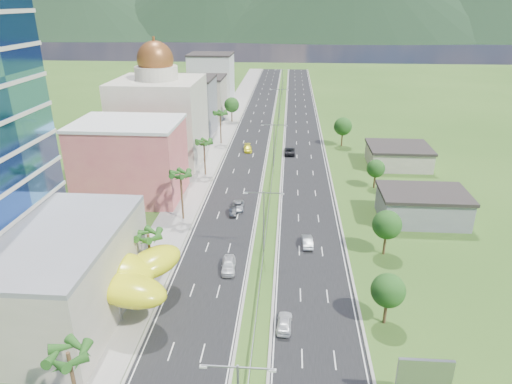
# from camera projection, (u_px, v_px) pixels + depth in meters

# --- Properties ---
(ground) EXTENTS (500.00, 500.00, 0.00)m
(ground) POSITION_uv_depth(u_px,v_px,m) (259.00, 293.00, 62.72)
(ground) COLOR #2D5119
(ground) RESTS_ON ground
(road_left) EXTENTS (11.00, 260.00, 0.04)m
(road_left) POSITION_uv_depth(u_px,v_px,m) (255.00, 126.00, 145.91)
(road_left) COLOR black
(road_left) RESTS_ON ground
(road_right) EXTENTS (11.00, 260.00, 0.04)m
(road_right) POSITION_uv_depth(u_px,v_px,m) (302.00, 127.00, 144.88)
(road_right) COLOR black
(road_right) RESTS_ON ground
(sidewalk_left) EXTENTS (7.00, 260.00, 0.12)m
(sidewalk_left) POSITION_uv_depth(u_px,v_px,m) (225.00, 125.00, 146.54)
(sidewalk_left) COLOR gray
(sidewalk_left) RESTS_ON ground
(median_guardrail) EXTENTS (0.10, 216.06, 0.76)m
(median_guardrail) POSITION_uv_depth(u_px,v_px,m) (276.00, 141.00, 128.61)
(median_guardrail) COLOR gray
(median_guardrail) RESTS_ON ground
(streetlight_median_b) EXTENTS (6.04, 0.25, 11.00)m
(streetlight_median_b) POSITION_uv_depth(u_px,v_px,m) (264.00, 217.00, 69.28)
(streetlight_median_b) COLOR gray
(streetlight_median_b) RESTS_ON ground
(streetlight_median_c) EXTENTS (6.04, 0.25, 11.00)m
(streetlight_median_c) POSITION_uv_depth(u_px,v_px,m) (274.00, 142.00, 106.03)
(streetlight_median_c) COLOR gray
(streetlight_median_c) RESTS_ON ground
(streetlight_median_d) EXTENTS (6.04, 0.25, 11.00)m
(streetlight_median_d) POSITION_uv_depth(u_px,v_px,m) (279.00, 102.00, 147.37)
(streetlight_median_d) COLOR gray
(streetlight_median_d) RESTS_ON ground
(streetlight_median_e) EXTENTS (6.04, 0.25, 11.00)m
(streetlight_median_e) POSITION_uv_depth(u_px,v_px,m) (282.00, 80.00, 188.71)
(streetlight_median_e) COLOR gray
(streetlight_median_e) RESTS_ON ground
(mall_podium) EXTENTS (30.00, 24.00, 11.00)m
(mall_podium) POSITION_uv_depth(u_px,v_px,m) (2.00, 274.00, 57.26)
(mall_podium) COLOR #9F9A83
(mall_podium) RESTS_ON ground
(lime_canopy) EXTENTS (18.00, 15.00, 7.40)m
(lime_canopy) POSITION_uv_depth(u_px,v_px,m) (102.00, 272.00, 58.47)
(lime_canopy) COLOR #D2D314
(lime_canopy) RESTS_ON ground
(pink_shophouse) EXTENTS (20.00, 15.00, 15.00)m
(pink_shophouse) POSITION_uv_depth(u_px,v_px,m) (131.00, 161.00, 91.12)
(pink_shophouse) COLOR #CB535C
(pink_shophouse) RESTS_ON ground
(domed_building) EXTENTS (20.00, 20.00, 28.70)m
(domed_building) POSITION_uv_depth(u_px,v_px,m) (160.00, 115.00, 110.75)
(domed_building) COLOR beige
(domed_building) RESTS_ON ground
(midrise_grey) EXTENTS (16.00, 15.00, 16.00)m
(midrise_grey) POSITION_uv_depth(u_px,v_px,m) (187.00, 107.00, 134.95)
(midrise_grey) COLOR gray
(midrise_grey) RESTS_ON ground
(midrise_beige) EXTENTS (16.00, 15.00, 13.00)m
(midrise_beige) POSITION_uv_depth(u_px,v_px,m) (201.00, 97.00, 155.75)
(midrise_beige) COLOR #9F9A83
(midrise_beige) RESTS_ON ground
(midrise_white) EXTENTS (16.00, 15.00, 18.00)m
(midrise_white) POSITION_uv_depth(u_px,v_px,m) (212.00, 79.00, 175.90)
(midrise_white) COLOR silver
(midrise_white) RESTS_ON ground
(billboard) EXTENTS (5.20, 0.35, 6.20)m
(billboard) POSITION_uv_depth(u_px,v_px,m) (425.00, 374.00, 43.30)
(billboard) COLOR gray
(billboard) RESTS_ON ground
(shed_near) EXTENTS (15.00, 10.00, 5.00)m
(shed_near) POSITION_uv_depth(u_px,v_px,m) (422.00, 207.00, 82.80)
(shed_near) COLOR gray
(shed_near) RESTS_ON ground
(shed_far) EXTENTS (14.00, 12.00, 4.40)m
(shed_far) POSITION_uv_depth(u_px,v_px,m) (398.00, 157.00, 110.33)
(shed_far) COLOR #9F9A83
(shed_far) RESTS_ON ground
(palm_tree_a) EXTENTS (3.60, 3.60, 9.10)m
(palm_tree_a) POSITION_uv_depth(u_px,v_px,m) (69.00, 357.00, 40.45)
(palm_tree_a) COLOR #47301C
(palm_tree_a) RESTS_ON ground
(palm_tree_b) EXTENTS (3.60, 3.60, 8.10)m
(palm_tree_b) POSITION_uv_depth(u_px,v_px,m) (148.00, 237.00, 62.87)
(palm_tree_b) COLOR #47301C
(palm_tree_b) RESTS_ON ground
(palm_tree_c) EXTENTS (3.60, 3.60, 9.60)m
(palm_tree_c) POSITION_uv_depth(u_px,v_px,m) (180.00, 176.00, 80.69)
(palm_tree_c) COLOR #47301C
(palm_tree_c) RESTS_ON ground
(palm_tree_d) EXTENTS (3.60, 3.60, 8.60)m
(palm_tree_d) POSITION_uv_depth(u_px,v_px,m) (204.00, 143.00, 102.19)
(palm_tree_d) COLOR #47301C
(palm_tree_d) RESTS_ON ground
(palm_tree_e) EXTENTS (3.60, 3.60, 9.40)m
(palm_tree_e) POSITION_uv_depth(u_px,v_px,m) (220.00, 114.00, 124.86)
(palm_tree_e) COLOR #47301C
(palm_tree_e) RESTS_ON ground
(leafy_tree_lfar) EXTENTS (4.90, 4.90, 8.05)m
(leafy_tree_lfar) POSITION_uv_depth(u_px,v_px,m) (232.00, 105.00, 148.89)
(leafy_tree_lfar) COLOR #47301C
(leafy_tree_lfar) RESTS_ON ground
(leafy_tree_ra) EXTENTS (4.20, 4.20, 6.90)m
(leafy_tree_ra) POSITION_uv_depth(u_px,v_px,m) (388.00, 291.00, 55.17)
(leafy_tree_ra) COLOR #47301C
(leafy_tree_ra) RESTS_ON ground
(leafy_tree_rb) EXTENTS (4.55, 4.55, 7.47)m
(leafy_tree_rb) POSITION_uv_depth(u_px,v_px,m) (387.00, 225.00, 70.43)
(leafy_tree_rb) COLOR #47301C
(leafy_tree_rb) RESTS_ON ground
(leafy_tree_rc) EXTENTS (3.85, 3.85, 6.33)m
(leafy_tree_rc) POSITION_uv_depth(u_px,v_px,m) (376.00, 169.00, 96.26)
(leafy_tree_rc) COLOR #47301C
(leafy_tree_rc) RESTS_ON ground
(leafy_tree_rd) EXTENTS (4.90, 4.90, 8.05)m
(leafy_tree_rd) POSITION_uv_depth(u_px,v_px,m) (343.00, 126.00, 123.62)
(leafy_tree_rd) COLOR #47301C
(leafy_tree_rd) RESTS_ON ground
(mountain_ridge) EXTENTS (860.00, 140.00, 90.00)m
(mountain_ridge) POSITION_uv_depth(u_px,v_px,m) (346.00, 39.00, 472.00)
(mountain_ridge) COLOR black
(mountain_ridge) RESTS_ON ground
(car_white_near_left) EXTENTS (2.46, 5.21, 1.72)m
(car_white_near_left) POSITION_uv_depth(u_px,v_px,m) (229.00, 265.00, 67.76)
(car_white_near_left) COLOR silver
(car_white_near_left) RESTS_ON road_left
(car_dark_left) EXTENTS (1.73, 3.97, 1.27)m
(car_dark_left) POSITION_uv_depth(u_px,v_px,m) (233.00, 211.00, 85.53)
(car_dark_left) COLOR black
(car_dark_left) RESTS_ON road_left
(car_silver_mid_left) EXTENTS (2.41, 4.83, 1.31)m
(car_silver_mid_left) POSITION_uv_depth(u_px,v_px,m) (238.00, 206.00, 87.65)
(car_silver_mid_left) COLOR #94989B
(car_silver_mid_left) RESTS_ON road_left
(car_yellow_far_left) EXTENTS (2.78, 5.35, 1.48)m
(car_yellow_far_left) POSITION_uv_depth(u_px,v_px,m) (248.00, 148.00, 121.30)
(car_yellow_far_left) COLOR yellow
(car_yellow_far_left) RESTS_ON road_left
(car_white_near_right) EXTENTS (2.00, 4.52, 1.51)m
(car_white_near_right) POSITION_uv_depth(u_px,v_px,m) (284.00, 322.00, 55.83)
(car_white_near_right) COLOR white
(car_white_near_right) RESTS_ON road_right
(car_silver_right) EXTENTS (1.82, 4.70, 1.53)m
(car_silver_right) POSITION_uv_depth(u_px,v_px,m) (307.00, 241.00, 74.58)
(car_silver_right) COLOR #9B9EA2
(car_silver_right) RESTS_ON road_right
(car_dark_far_right) EXTENTS (2.75, 5.90, 1.63)m
(car_dark_far_right) POSITION_uv_depth(u_px,v_px,m) (290.00, 151.00, 118.98)
(car_dark_far_right) COLOR black
(car_dark_far_right) RESTS_ON road_right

